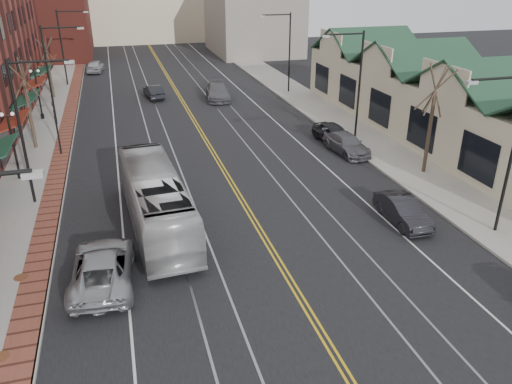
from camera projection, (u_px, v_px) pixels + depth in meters
ground at (336, 357)px, 17.40m from camera, size 160.00×160.00×0.00m
sidewalk_left at (34, 178)px, 31.90m from camera, size 4.00×120.00×0.15m
sidewalk_right at (373, 144)px, 37.86m from camera, size 4.00×120.00×0.15m
building_right at (446, 110)px, 38.42m from camera, size 8.00×36.00×4.60m
backdrop_left at (36, 7)px, 71.82m from camera, size 14.00×18.00×14.00m
backdrop_mid at (143, 14)px, 89.96m from camera, size 22.00×14.00×9.00m
backdrop_right at (253, 16)px, 75.75m from camera, size 12.00×16.00×11.00m
streetlight_l_1 at (27, 118)px, 26.58m from camera, size 3.33×0.25×8.00m
streetlight_l_2 at (53, 65)px, 40.59m from camera, size 3.33×0.25×8.00m
streetlight_l_3 at (65, 40)px, 54.60m from camera, size 3.33×0.25×8.00m
streetlight_r_0 at (507, 140)px, 23.31m from camera, size 3.33×0.25×8.00m
streetlight_r_1 at (355, 74)px, 37.32m from camera, size 3.33×0.25×8.00m
streetlight_r_2 at (286, 45)px, 51.33m from camera, size 3.33×0.25×8.00m
lamppost_l_2 at (14, 147)px, 30.82m from camera, size 0.84×0.28×4.27m
lamppost_l_3 at (39, 96)px, 43.08m from camera, size 0.84×0.28×4.27m
tree_left_near at (28, 103)px, 35.61m from camera, size 1.78×1.37×6.48m
tree_left_far at (49, 66)px, 49.71m from camera, size 1.66×1.28×6.02m
tree_right_mid at (431, 118)px, 31.20m from camera, size 1.90×1.46×6.93m
manhole_mid at (1, 357)px, 17.18m from camera, size 0.60×0.60×0.02m
manhole_far at (21, 277)px, 21.56m from camera, size 0.60×0.60×0.02m
traffic_signal at (56, 124)px, 34.81m from camera, size 0.18×0.15×3.80m
transit_bus at (156, 200)px, 25.48m from camera, size 3.26×11.15×3.07m
parked_suv at (103, 267)px, 21.18m from camera, size 2.91×5.66×1.53m
parked_car_b at (403, 211)px, 26.24m from camera, size 1.54×4.17×1.36m
parked_car_c at (346, 144)px, 36.06m from camera, size 2.36×4.87×1.37m
parked_car_d at (334, 134)px, 38.02m from camera, size 2.26×4.60×1.51m
distant_car_left at (154, 92)px, 51.00m from camera, size 1.93×4.24×1.35m
distant_car_right at (218, 92)px, 50.52m from camera, size 2.93×5.74×1.60m
distant_car_far at (95, 66)px, 63.31m from camera, size 2.39×4.77×1.56m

